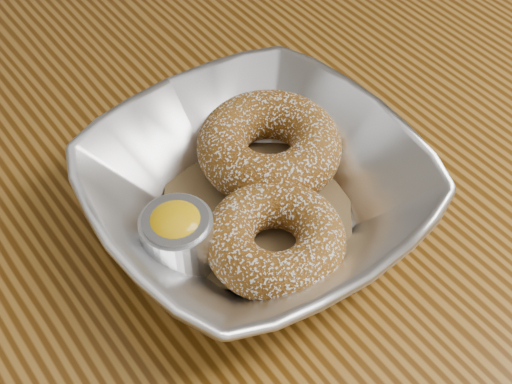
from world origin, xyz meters
TOP-DOWN VIEW (x-y plane):
  - table at (0.00, 0.00)m, footprint 1.20×0.80m
  - serving_bowl at (0.09, -0.03)m, footprint 0.24×0.24m
  - parchment at (0.09, -0.03)m, footprint 0.20×0.20m
  - donut_back at (0.13, -0.00)m, footprint 0.15×0.15m
  - donut_front at (0.08, -0.08)m, footprint 0.13×0.13m
  - ramekin at (0.02, -0.04)m, footprint 0.05×0.05m

SIDE VIEW (x-z plane):
  - table at x=0.00m, z-range 0.28..1.03m
  - parchment at x=0.09m, z-range 0.76..0.76m
  - donut_front at x=0.08m, z-range 0.76..0.80m
  - serving_bowl at x=0.09m, z-range 0.75..0.81m
  - donut_back at x=0.13m, z-range 0.76..0.80m
  - ramekin at x=0.02m, z-range 0.76..0.81m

